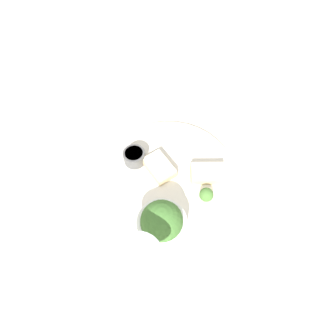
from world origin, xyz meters
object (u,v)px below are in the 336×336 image
(sauce_ramekin, at_px, (134,156))
(cheese_toast_near, at_px, (160,166))
(wine_glass, at_px, (139,263))
(cheese_toast_far, at_px, (208,173))
(salad_bowl, at_px, (162,223))

(sauce_ramekin, xyz_separation_m, cheese_toast_near, (-0.07, 0.00, -0.01))
(cheese_toast_near, bearing_deg, wine_glass, 102.53)
(cheese_toast_near, distance_m, cheese_toast_far, 0.13)
(salad_bowl, xyz_separation_m, cheese_toast_near, (0.06, -0.15, -0.03))
(cheese_toast_near, height_order, wine_glass, wine_glass)
(cheese_toast_far, bearing_deg, sauce_ramekin, 5.29)
(salad_bowl, xyz_separation_m, wine_glass, (0.00, 0.11, 0.06))
(cheese_toast_near, xyz_separation_m, wine_glass, (-0.06, 0.26, 0.09))
(sauce_ramekin, height_order, cheese_toast_far, sauce_ramekin)
(cheese_toast_near, relative_size, wine_glass, 0.67)
(cheese_toast_near, height_order, cheese_toast_far, same)
(salad_bowl, xyz_separation_m, cheese_toast_far, (-0.06, -0.17, -0.03))
(sauce_ramekin, distance_m, cheese_toast_far, 0.20)
(wine_glass, bearing_deg, cheese_toast_near, -77.47)
(sauce_ramekin, height_order, cheese_toast_near, sauce_ramekin)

